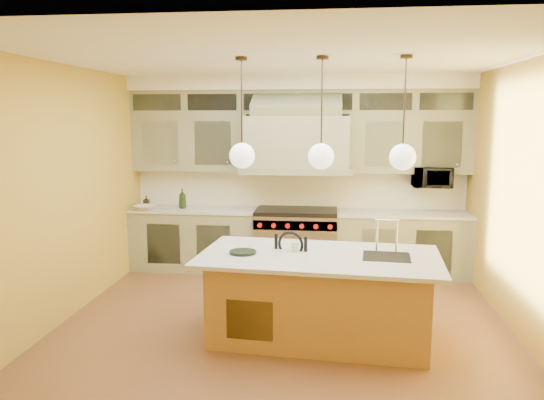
# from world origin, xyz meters

# --- Properties ---
(floor) EXTENTS (5.00, 5.00, 0.00)m
(floor) POSITION_xyz_m (0.00, 0.00, 0.00)
(floor) COLOR brown
(floor) RESTS_ON ground
(ceiling) EXTENTS (5.00, 5.00, 0.00)m
(ceiling) POSITION_xyz_m (0.00, 0.00, 2.90)
(ceiling) COLOR white
(ceiling) RESTS_ON wall_back
(wall_back) EXTENTS (5.00, 0.00, 5.00)m
(wall_back) POSITION_xyz_m (0.00, 2.50, 1.45)
(wall_back) COLOR gold
(wall_back) RESTS_ON ground
(wall_front) EXTENTS (5.00, 0.00, 5.00)m
(wall_front) POSITION_xyz_m (0.00, -2.50, 1.45)
(wall_front) COLOR gold
(wall_front) RESTS_ON ground
(wall_left) EXTENTS (0.00, 5.00, 5.00)m
(wall_left) POSITION_xyz_m (-2.50, 0.00, 1.45)
(wall_left) COLOR gold
(wall_left) RESTS_ON ground
(wall_right) EXTENTS (0.00, 5.00, 5.00)m
(wall_right) POSITION_xyz_m (2.50, 0.00, 1.45)
(wall_right) COLOR gold
(wall_right) RESTS_ON ground
(back_cabinetry) EXTENTS (5.00, 0.77, 2.90)m
(back_cabinetry) POSITION_xyz_m (0.00, 2.23, 1.43)
(back_cabinetry) COLOR gray
(back_cabinetry) RESTS_ON floor
(range) EXTENTS (1.20, 0.74, 0.96)m
(range) POSITION_xyz_m (0.00, 2.14, 0.49)
(range) COLOR silver
(range) RESTS_ON floor
(kitchen_island) EXTENTS (2.52, 1.48, 1.35)m
(kitchen_island) POSITION_xyz_m (0.41, -0.25, 0.47)
(kitchen_island) COLOR #A97F3C
(kitchen_island) RESTS_ON floor
(counter_stool) EXTENTS (0.49, 0.49, 1.12)m
(counter_stool) POSITION_xyz_m (0.05, -0.27, 0.64)
(counter_stool) COLOR black
(counter_stool) RESTS_ON floor
(microwave) EXTENTS (0.54, 0.37, 0.30)m
(microwave) POSITION_xyz_m (1.95, 2.25, 1.45)
(microwave) COLOR black
(microwave) RESTS_ON back_cabinetry
(oil_bottle_a) EXTENTS (0.13, 0.13, 0.30)m
(oil_bottle_a) POSITION_xyz_m (-1.73, 2.15, 1.09)
(oil_bottle_a) COLOR black
(oil_bottle_a) RESTS_ON back_cabinetry
(oil_bottle_b) EXTENTS (0.08, 0.09, 0.18)m
(oil_bottle_b) POSITION_xyz_m (-2.30, 2.15, 1.03)
(oil_bottle_b) COLOR black
(oil_bottle_b) RESTS_ON back_cabinetry
(fruit_bowl) EXTENTS (0.32, 0.32, 0.07)m
(fruit_bowl) POSITION_xyz_m (-2.25, 1.92, 0.98)
(fruit_bowl) COLOR beige
(fruit_bowl) RESTS_ON back_cabinetry
(cup) EXTENTS (0.10, 0.10, 0.08)m
(cup) POSITION_xyz_m (0.14, -0.20, 0.96)
(cup) COLOR silver
(cup) RESTS_ON kitchen_island
(pendant_left) EXTENTS (0.26, 0.26, 1.11)m
(pendant_left) POSITION_xyz_m (-0.40, -0.25, 1.95)
(pendant_left) COLOR #2D2319
(pendant_left) RESTS_ON ceiling
(pendant_center) EXTENTS (0.26, 0.26, 1.11)m
(pendant_center) POSITION_xyz_m (0.40, -0.25, 1.95)
(pendant_center) COLOR #2D2319
(pendant_center) RESTS_ON ceiling
(pendant_right) EXTENTS (0.26, 0.26, 1.11)m
(pendant_right) POSITION_xyz_m (1.20, -0.25, 1.95)
(pendant_right) COLOR #2D2319
(pendant_right) RESTS_ON ceiling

